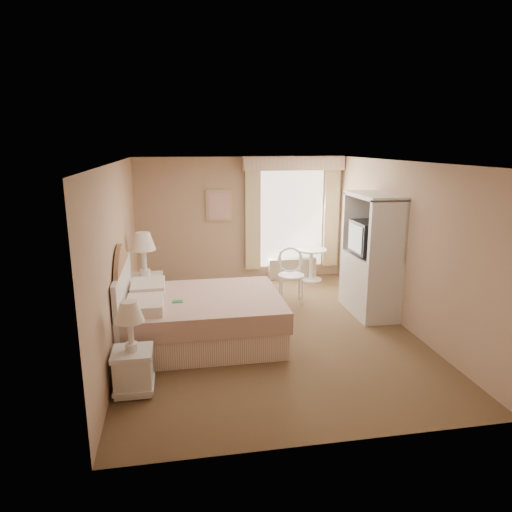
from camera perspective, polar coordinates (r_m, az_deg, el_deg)
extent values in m
cube|color=brown|center=(7.01, 1.45, -9.20)|extent=(4.20, 5.50, 0.01)
cube|color=silver|center=(6.46, 1.59, 11.67)|extent=(4.20, 5.50, 0.01)
cube|color=tan|center=(9.29, -1.85, 4.58)|extent=(4.20, 0.01, 2.50)
cube|color=tan|center=(4.08, 9.25, -7.83)|extent=(4.20, 0.01, 2.50)
cube|color=tan|center=(6.55, -16.80, 0.05)|extent=(0.01, 5.50, 2.50)
cube|color=tan|center=(7.33, 17.84, 1.40)|extent=(0.01, 5.50, 2.50)
cube|color=white|center=(9.46, 4.50, 4.72)|extent=(1.30, 0.02, 2.00)
cube|color=beige|center=(9.24, -0.43, 4.54)|extent=(0.30, 0.08, 2.05)
cube|color=beige|center=(9.65, 9.37, 4.76)|extent=(0.30, 0.08, 2.05)
cube|color=tan|center=(9.26, 4.77, 11.49)|extent=(2.05, 0.20, 0.28)
cube|color=beige|center=(9.59, 4.52, -1.51)|extent=(1.00, 0.22, 0.42)
cube|color=tan|center=(9.16, -4.65, 6.31)|extent=(0.52, 0.03, 0.62)
cube|color=beige|center=(9.14, -4.63, 6.30)|extent=(0.42, 0.02, 0.52)
cube|color=tan|center=(6.62, -6.77, -8.98)|extent=(2.17, 1.65, 0.37)
cube|color=#C4A293|center=(6.50, -6.86, -6.29)|extent=(2.23, 1.71, 0.29)
cube|color=silver|center=(6.07, -13.72, -6.01)|extent=(0.46, 0.64, 0.14)
cube|color=silver|center=(6.82, -13.33, -3.79)|extent=(0.46, 0.64, 0.14)
cube|color=green|center=(6.30, -9.80, -5.63)|extent=(0.14, 0.10, 0.01)
cube|color=white|center=(6.52, -16.17, -6.22)|extent=(0.06, 1.76, 1.14)
cylinder|color=#A48757|center=(6.49, -16.23, -5.36)|extent=(0.05, 1.55, 1.55)
cube|color=white|center=(5.47, -15.06, -13.92)|extent=(0.41, 0.41, 0.44)
cube|color=white|center=(5.36, -15.23, -11.58)|extent=(0.44, 0.44, 0.05)
cube|color=white|center=(5.54, -14.96, -15.30)|extent=(0.44, 0.44, 0.04)
cylinder|color=white|center=(5.33, -15.27, -10.89)|extent=(0.14, 0.14, 0.09)
cylinder|color=white|center=(5.26, -15.40, -9.14)|extent=(0.06, 0.06, 0.35)
cone|color=white|center=(5.18, -15.57, -6.70)|extent=(0.32, 0.32, 0.23)
cube|color=white|center=(7.78, -13.55, -4.85)|extent=(0.51, 0.51, 0.56)
cube|color=white|center=(7.69, -13.69, -2.65)|extent=(0.56, 0.56, 0.07)
cube|color=white|center=(7.84, -13.48, -6.17)|extent=(0.56, 0.56, 0.06)
cylinder|color=white|center=(7.67, -13.72, -2.01)|extent=(0.18, 0.18, 0.11)
cylinder|color=white|center=(7.61, -13.82, -0.40)|extent=(0.08, 0.08, 0.45)
cone|color=white|center=(7.54, -13.95, 1.82)|extent=(0.40, 0.40, 0.29)
cylinder|color=white|center=(9.53, 6.83, -2.91)|extent=(0.46, 0.46, 0.03)
cylinder|color=white|center=(9.44, 6.89, -1.07)|extent=(0.07, 0.07, 0.62)
cylinder|color=white|center=(9.37, 6.94, 0.77)|extent=(0.62, 0.62, 0.04)
cylinder|color=white|center=(7.96, 3.24, -4.55)|extent=(0.03, 0.03, 0.47)
cylinder|color=white|center=(8.00, 5.78, -4.50)|extent=(0.03, 0.03, 0.47)
cylinder|color=white|center=(8.30, 3.01, -3.78)|extent=(0.03, 0.03, 0.47)
cylinder|color=white|center=(8.33, 5.45, -3.74)|extent=(0.03, 0.03, 0.47)
cylinder|color=white|center=(8.07, 4.40, -2.48)|extent=(0.52, 0.52, 0.04)
torus|color=white|center=(8.15, 4.32, -0.50)|extent=(0.46, 0.17, 0.45)
cylinder|color=white|center=(8.17, 3.05, -0.81)|extent=(0.03, 0.03, 0.42)
cylinder|color=white|center=(8.21, 5.52, -0.78)|extent=(0.03, 0.03, 0.42)
cube|color=white|center=(7.78, 13.98, -3.44)|extent=(0.60, 1.19, 0.97)
cube|color=white|center=(7.06, 16.22, 2.83)|extent=(0.60, 0.09, 0.97)
cube|color=white|center=(8.05, 12.81, 4.34)|extent=(0.60, 0.09, 0.97)
cube|color=white|center=(7.49, 14.63, 7.31)|extent=(0.60, 1.19, 0.06)
cube|color=white|center=(7.67, 16.29, 3.67)|extent=(0.04, 1.19, 0.97)
cube|color=black|center=(7.58, 14.17, 2.27)|extent=(0.52, 0.65, 0.52)
cube|color=black|center=(7.48, 12.35, 2.22)|extent=(0.02, 0.54, 0.43)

